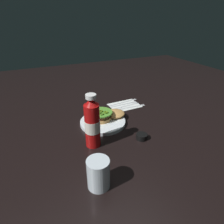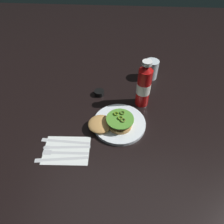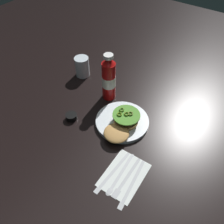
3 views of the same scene
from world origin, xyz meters
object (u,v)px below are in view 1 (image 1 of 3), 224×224
Objects in this scene: water_glass at (98,174)px; steak_knife at (125,102)px; dinner_plate at (103,122)px; napkin at (125,105)px; condiment_cup at (142,136)px; spoon_utensil at (130,105)px; burger_sandwich at (106,115)px; butter_knife at (132,107)px; ketchup_bottle at (92,123)px; fork_utensil at (126,103)px.

water_glass is 0.51× the size of steak_knife.
dinner_plate reaches higher than napkin.
condiment_cup is 0.27× the size of spoon_utensil.
spoon_utensil reaches higher than napkin.
burger_sandwich is 0.23m from butter_knife.
dinner_plate is at bearing -155.24° from butter_knife.
napkin is 0.89× the size of butter_knife.
burger_sandwich is 0.83× the size of ketchup_bottle.
fork_utensil is at bearing 36.08° from dinner_plate.
ketchup_bottle reaches higher than water_glass.
napkin is (0.10, 0.36, -0.01)m from condiment_cup.
dinner_plate reaches higher than spoon_utensil.
dinner_plate is at bearing 55.20° from ketchup_bottle.
water_glass reaches higher than napkin.
burger_sandwich is at bearing 64.02° from water_glass.
butter_knife is (0.41, 0.49, -0.05)m from water_glass.
butter_knife is at bearing 37.35° from ketchup_bottle.
ketchup_bottle is (-0.11, -0.15, 0.10)m from dinner_plate.
ketchup_bottle is at bearing -139.72° from spoon_utensil.
steak_knife is at bearing 55.18° from water_glass.
butter_knife is at bearing 23.08° from burger_sandwich.
water_glass is at bearing -129.59° from butter_knife.
butter_knife is at bearing 24.76° from dinner_plate.
dinner_plate is 0.24m from condiment_cup.
butter_knife is at bearing -79.81° from fork_utensil.
steak_knife is (0.02, 0.05, 0.00)m from napkin.
spoon_utensil is 1.04× the size of fork_utensil.
ketchup_bottle reaches higher than condiment_cup.
spoon_utensil is (0.35, 0.30, -0.11)m from ketchup_bottle.
dinner_plate is at bearing -149.65° from spoon_utensil.
burger_sandwich is 0.45m from water_glass.
dinner_plate is 0.26m from napkin.
water_glass is at bearing -128.02° from spoon_utensil.
napkin is 0.95× the size of spoon_utensil.
water_glass reaches higher than burger_sandwich.
burger_sandwich reaches higher than butter_knife.
burger_sandwich is 1.06× the size of fork_utensil.
water_glass reaches higher than butter_knife.
butter_knife and fork_utensil have the same top height.
butter_knife is 1.06× the size of spoon_utensil.
fork_utensil is at bearing 54.14° from water_glass.
water_glass is (-0.20, -0.40, 0.02)m from burger_sandwich.
burger_sandwich is 0.23m from ketchup_bottle.
burger_sandwich is at bearing 52.04° from ketchup_bottle.
burger_sandwich reaches higher than condiment_cup.
burger_sandwich is at bearing -139.41° from steak_knife.
water_glass is 0.68m from fork_utensil.
dinner_plate is 0.28m from fork_utensil.
dinner_plate reaches higher than steak_knife.
water_glass is at bearing -104.60° from ketchup_bottle.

